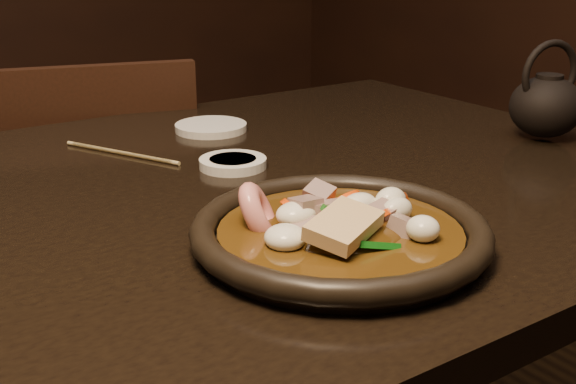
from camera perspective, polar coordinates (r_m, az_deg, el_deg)
table at (r=0.90m, az=-14.19°, el=-6.14°), size 1.60×0.90×0.75m
chair at (r=1.55m, az=-14.52°, el=-3.69°), size 0.49×0.49×0.84m
plate at (r=0.75m, az=4.12°, el=-3.27°), size 0.31×0.31×0.03m
stirfry at (r=0.75m, az=4.01°, el=-2.71°), size 0.21×0.19×0.07m
soy_dish at (r=1.01m, az=-4.38°, el=2.31°), size 0.09×0.09×0.01m
saucer_right at (r=1.20m, az=-6.11°, el=5.11°), size 0.12×0.12×0.01m
chopsticks at (r=1.09m, az=-13.04°, el=3.04°), size 0.10×0.19×0.01m
teapot at (r=1.21m, az=19.77°, el=6.62°), size 0.14×0.11×0.15m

